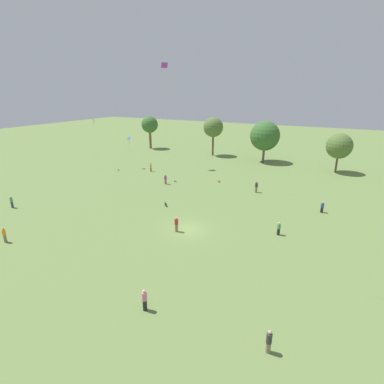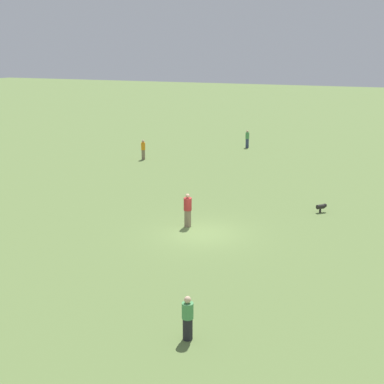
% 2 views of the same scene
% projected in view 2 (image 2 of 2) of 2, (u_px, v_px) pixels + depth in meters
% --- Properties ---
extents(ground_plane, '(240.00, 240.00, 0.00)m').
position_uv_depth(ground_plane, '(202.00, 234.00, 28.52)').
color(ground_plane, olive).
extents(person_0, '(0.53, 0.53, 1.76)m').
position_uv_depth(person_0, '(247.00, 139.00, 52.96)').
color(person_0, '#333D5B').
rests_on(person_0, ground_plane).
extents(person_1, '(0.44, 0.44, 1.59)m').
position_uv_depth(person_1, '(188.00, 318.00, 17.97)').
color(person_1, '#232328').
rests_on(person_1, ground_plane).
extents(person_5, '(0.38, 0.38, 1.76)m').
position_uv_depth(person_5, '(143.00, 150.00, 47.31)').
color(person_5, '#847056').
rests_on(person_5, ground_plane).
extents(person_6, '(0.62, 0.62, 1.88)m').
position_uv_depth(person_6, '(188.00, 210.00, 29.42)').
color(person_6, '#847056').
rests_on(person_6, ground_plane).
extents(dog_0, '(0.62, 0.61, 0.53)m').
position_uv_depth(dog_0, '(322.00, 207.00, 32.11)').
color(dog_0, black).
rests_on(dog_0, ground_plane).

